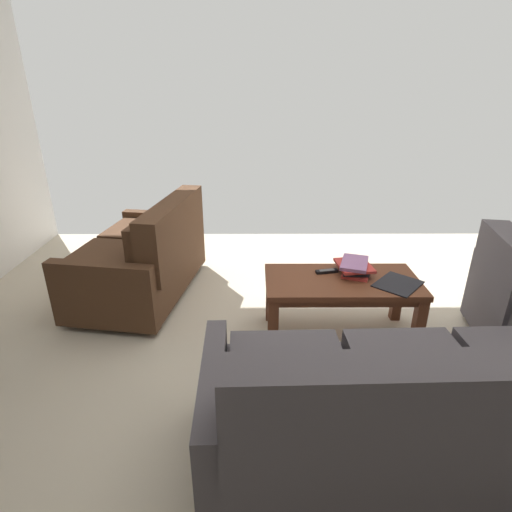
# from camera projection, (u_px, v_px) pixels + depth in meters

# --- Properties ---
(ground_plane) EXTENTS (5.94, 4.93, 0.01)m
(ground_plane) POSITION_uv_depth(u_px,v_px,m) (328.00, 360.00, 2.71)
(ground_plane) COLOR beige
(sofa_main) EXTENTS (1.99, 0.88, 0.85)m
(sofa_main) POSITION_uv_depth(u_px,v_px,m) (423.00, 414.00, 1.79)
(sofa_main) COLOR black
(sofa_main) RESTS_ON ground
(loveseat_near) EXTENTS (1.00, 1.44, 0.85)m
(loveseat_near) POSITION_uv_depth(u_px,v_px,m) (146.00, 257.00, 3.43)
(loveseat_near) COLOR black
(loveseat_near) RESTS_ON ground
(coffee_table) EXTENTS (1.07, 0.52, 0.46)m
(coffee_table) POSITION_uv_depth(u_px,v_px,m) (341.00, 289.00, 2.84)
(coffee_table) COLOR brown
(coffee_table) RESTS_ON ground
(book_stack) EXTENTS (0.28, 0.32, 0.10)m
(book_stack) POSITION_uv_depth(u_px,v_px,m) (355.00, 267.00, 2.88)
(book_stack) COLOR #C63833
(book_stack) RESTS_ON coffee_table
(tv_remote) EXTENTS (0.17, 0.08, 0.02)m
(tv_remote) POSITION_uv_depth(u_px,v_px,m) (327.00, 271.00, 2.90)
(tv_remote) COLOR black
(tv_remote) RESTS_ON coffee_table
(loose_magazine) EXTENTS (0.39, 0.39, 0.01)m
(loose_magazine) POSITION_uv_depth(u_px,v_px,m) (398.00, 284.00, 2.73)
(loose_magazine) COLOR black
(loose_magazine) RESTS_ON coffee_table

